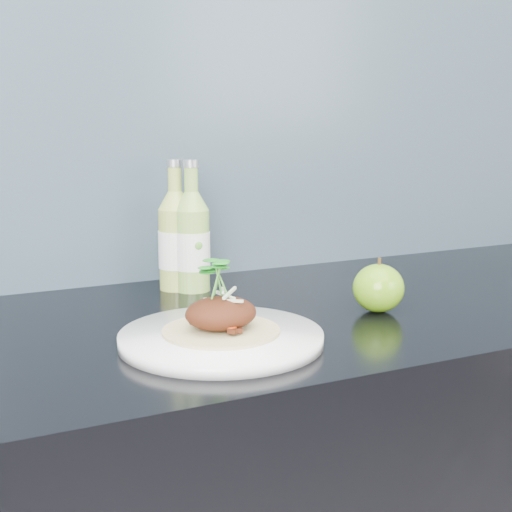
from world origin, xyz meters
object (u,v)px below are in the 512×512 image
at_px(dinner_plate, 221,338).
at_px(cider_bottle_left, 176,241).
at_px(green_apple, 378,288).
at_px(cider_bottle_right, 192,242).

bearing_deg(dinner_plate, cider_bottle_left, 80.60).
height_order(green_apple, cider_bottle_left, cider_bottle_left).
height_order(dinner_plate, cider_bottle_left, cider_bottle_left).
distance_m(dinner_plate, cider_bottle_right, 0.31).
xyz_separation_m(dinner_plate, green_apple, (0.28, 0.04, 0.03)).
bearing_deg(cider_bottle_left, dinner_plate, -120.14).
xyz_separation_m(green_apple, cider_bottle_right, (-0.20, 0.25, 0.05)).
distance_m(dinner_plate, green_apple, 0.28).
bearing_deg(cider_bottle_right, dinner_plate, -110.80).
relative_size(cider_bottle_left, cider_bottle_right, 1.00).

